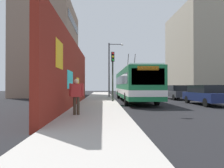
# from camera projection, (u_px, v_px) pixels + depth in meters

# --- Properties ---
(ground_plane) EXTENTS (80.00, 80.00, 0.00)m
(ground_plane) POSITION_uv_depth(u_px,v_px,m) (117.00, 103.00, 17.06)
(ground_plane) COLOR black
(sidewalk_slab) EXTENTS (48.00, 3.20, 0.15)m
(sidewalk_slab) POSITION_uv_depth(u_px,v_px,m) (99.00, 102.00, 16.99)
(sidewalk_slab) COLOR #ADA8A0
(sidewalk_slab) RESTS_ON ground_plane
(graffiti_wall) EXTENTS (15.12, 0.32, 4.68)m
(graffiti_wall) POSITION_uv_depth(u_px,v_px,m) (73.00, 74.00, 13.49)
(graffiti_wall) COLOR maroon
(graffiti_wall) RESTS_ON ground_plane
(building_far_left) EXTENTS (10.61, 7.23, 13.06)m
(building_far_left) POSITION_uv_depth(u_px,v_px,m) (49.00, 52.00, 28.16)
(building_far_left) COLOR gray
(building_far_left) RESTS_ON ground_plane
(building_far_right) EXTENTS (13.12, 9.06, 15.38)m
(building_far_right) POSITION_uv_depth(u_px,v_px,m) (200.00, 53.00, 35.69)
(building_far_right) COLOR #9E937F
(building_far_right) RESTS_ON ground_plane
(city_bus) EXTENTS (12.03, 2.67, 4.85)m
(city_bus) POSITION_uv_depth(u_px,v_px,m) (134.00, 84.00, 18.71)
(city_bus) COLOR #19723F
(city_bus) RESTS_ON ground_plane
(parked_car_navy) EXTENTS (4.66, 1.89, 1.58)m
(parked_car_navy) POSITION_uv_depth(u_px,v_px,m) (206.00, 94.00, 15.25)
(parked_car_navy) COLOR navy
(parked_car_navy) RESTS_ON ground_plane
(parked_car_dark_gray) EXTENTS (4.23, 1.78, 1.58)m
(parked_car_dark_gray) POSITION_uv_depth(u_px,v_px,m) (176.00, 92.00, 21.38)
(parked_car_dark_gray) COLOR #38383D
(parked_car_dark_gray) RESTS_ON ground_plane
(pedestrian_near_wall) EXTENTS (0.23, 0.68, 1.70)m
(pedestrian_near_wall) POSITION_uv_depth(u_px,v_px,m) (76.00, 94.00, 9.06)
(pedestrian_near_wall) COLOR #3F3326
(pedestrian_near_wall) RESTS_ON sidewalk_slab
(traffic_light) EXTENTS (0.49, 0.28, 4.37)m
(traffic_light) POSITION_uv_depth(u_px,v_px,m) (113.00, 68.00, 16.89)
(traffic_light) COLOR #2D382D
(traffic_light) RESTS_ON sidewalk_slab
(street_lamp) EXTENTS (0.44, 1.90, 6.78)m
(street_lamp) POSITION_uv_depth(u_px,v_px,m) (111.00, 66.00, 24.14)
(street_lamp) COLOR #4C4C51
(street_lamp) RESTS_ON sidewalk_slab
(curbside_puddle) EXTENTS (1.44, 1.44, 0.00)m
(curbside_puddle) POSITION_uv_depth(u_px,v_px,m) (127.00, 106.00, 14.54)
(curbside_puddle) COLOR black
(curbside_puddle) RESTS_ON ground_plane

